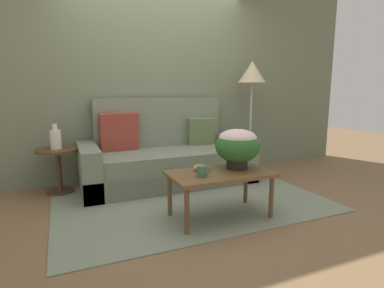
% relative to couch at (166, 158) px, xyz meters
% --- Properties ---
extents(ground_plane, '(14.00, 14.00, 0.00)m').
position_rel_couch_xyz_m(ground_plane, '(0.02, -0.80, -0.32)').
color(ground_plane, brown).
extents(wall_back, '(6.40, 0.12, 2.96)m').
position_rel_couch_xyz_m(wall_back, '(0.02, 0.48, 1.16)').
color(wall_back, slate).
rests_on(wall_back, ground).
extents(area_rug, '(2.79, 1.92, 0.01)m').
position_rel_couch_xyz_m(area_rug, '(0.02, -0.72, -0.31)').
color(area_rug, gray).
rests_on(area_rug, ground).
extents(couch, '(2.14, 0.90, 1.08)m').
position_rel_couch_xyz_m(couch, '(0.00, 0.00, 0.00)').
color(couch, '#626B59').
rests_on(couch, ground).
extents(coffee_table, '(0.95, 0.53, 0.44)m').
position_rel_couch_xyz_m(coffee_table, '(0.10, -1.26, 0.07)').
color(coffee_table, brown).
rests_on(coffee_table, ground).
extents(side_table, '(0.48, 0.48, 0.52)m').
position_rel_couch_xyz_m(side_table, '(-1.28, 0.10, 0.04)').
color(side_table, '#4C331E').
rests_on(side_table, ground).
extents(floor_lamp, '(0.40, 0.40, 1.60)m').
position_rel_couch_xyz_m(floor_lamp, '(1.34, 0.10, 1.00)').
color(floor_lamp, '#B2B2B7').
rests_on(floor_lamp, ground).
extents(potted_plant, '(0.43, 0.43, 0.38)m').
position_rel_couch_xyz_m(potted_plant, '(0.32, -1.19, 0.35)').
color(potted_plant, black).
rests_on(potted_plant, coffee_table).
extents(coffee_mug, '(0.13, 0.09, 0.10)m').
position_rel_couch_xyz_m(coffee_mug, '(-0.12, -1.33, 0.17)').
color(coffee_mug, '#3D664C').
rests_on(coffee_mug, coffee_table).
extents(snack_bowl, '(0.13, 0.13, 0.07)m').
position_rel_couch_xyz_m(snack_bowl, '(-0.06, -1.15, 0.15)').
color(snack_bowl, gold).
rests_on(snack_bowl, coffee_table).
extents(table_vase, '(0.12, 0.12, 0.29)m').
position_rel_couch_xyz_m(table_vase, '(-1.29, 0.10, 0.32)').
color(table_vase, silver).
rests_on(table_vase, side_table).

